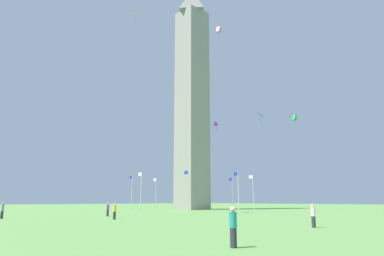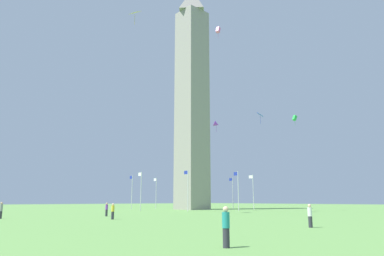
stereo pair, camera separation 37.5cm
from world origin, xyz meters
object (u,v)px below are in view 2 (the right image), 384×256
at_px(person_teal_shirt, 226,227).
at_px(kite_pink_box, 218,30).
at_px(flagpole_sw, 253,190).
at_px(flagpole_n, 156,191).
at_px(person_gray_shirt, 1,210).
at_px(person_purple_shirt, 107,210).
at_px(kite_blue_diamond, 260,115).
at_px(kite_green_box, 295,118).
at_px(flagpole_nw, 195,192).
at_px(flagpole_s, 238,189).
at_px(flagpole_se, 188,188).
at_px(kite_yellow_diamond, 135,13).
at_px(flagpole_ne, 132,190).
at_px(obelisk_monument, 192,93).
at_px(flagpole_e, 141,189).
at_px(kite_purple_delta, 216,124).
at_px(person_yellow_shirt, 113,211).
at_px(person_white_shirt, 310,216).
at_px(flagpole_w, 233,191).

distance_m(person_teal_shirt, kite_pink_box, 53.07).
height_order(flagpole_sw, person_teal_shirt, flagpole_sw).
distance_m(flagpole_n, person_gray_shirt, 50.37).
height_order(person_purple_shirt, kite_blue_diamond, kite_blue_diamond).
bearing_deg(kite_green_box, flagpole_nw, -1.24).
relative_size(flagpole_s, flagpole_sw, 1.00).
height_order(flagpole_se, flagpole_s, same).
xyz_separation_m(flagpole_nw, kite_yellow_diamond, (-23.99, 34.32, 26.59)).
distance_m(kite_pink_box, kite_green_box, 23.16).
xyz_separation_m(flagpole_ne, person_purple_shirt, (-26.95, 20.53, -3.26)).
xyz_separation_m(obelisk_monument, flagpole_nw, (9.41, -9.35, -22.13)).
distance_m(obelisk_monument, flagpole_ne, 25.80).
distance_m(flagpole_sw, kite_pink_box, 34.65).
height_order(flagpole_e, kite_pink_box, kite_pink_box).
xyz_separation_m(person_teal_shirt, kite_pink_box, (29.91, -31.01, 30.97)).
bearing_deg(kite_purple_delta, kite_pink_box, 136.67).
bearing_deg(flagpole_s, kite_green_box, -131.55).
height_order(person_teal_shirt, person_yellow_shirt, person_teal_shirt).
xyz_separation_m(flagpole_s, person_gray_shirt, (-2.21, 41.30, -3.20)).
height_order(person_gray_shirt, kite_blue_diamond, kite_blue_diamond).
xyz_separation_m(flagpole_se, person_teal_shirt, (-38.40, 31.27, -3.24)).
bearing_deg(flagpole_nw, kite_green_box, 178.76).
bearing_deg(flagpole_ne, person_teal_shirt, 151.29).
bearing_deg(kite_blue_diamond, person_purple_shirt, 77.69).
xyz_separation_m(person_yellow_shirt, kite_purple_delta, (16.20, -32.24, 16.54)).
bearing_deg(kite_green_box, obelisk_monument, 22.62).
bearing_deg(person_teal_shirt, kite_purple_delta, -29.76).
bearing_deg(person_teal_shirt, flagpole_s, -33.99).
bearing_deg(person_white_shirt, kite_green_box, -10.42).
relative_size(flagpole_e, kite_pink_box, 3.28).
height_order(flagpole_nw, person_teal_shirt, flagpole_nw).
relative_size(person_gray_shirt, kite_pink_box, 0.78).
xyz_separation_m(flagpole_n, kite_yellow_diamond, (-27.86, 24.97, 26.59)).
bearing_deg(flagpole_ne, person_gray_shirt, 127.79).
relative_size(flagpole_n, kite_purple_delta, 3.15).
bearing_deg(kite_blue_diamond, person_gray_shirt, 78.17).
height_order(flagpole_sw, flagpole_nw, same).
xyz_separation_m(flagpole_n, flagpole_se, (-22.57, 9.35, 0.00)).
distance_m(obelisk_monument, flagpole_w, 25.78).
distance_m(flagpole_s, person_gray_shirt, 41.49).
bearing_deg(flagpole_e, person_purple_shirt, 136.57).
xyz_separation_m(flagpole_s, person_teal_shirt, (-34.53, 40.62, -3.24)).
distance_m(kite_purple_delta, kite_green_box, 15.67).
bearing_deg(flagpole_w, kite_yellow_diamond, 110.97).
distance_m(flagpole_e, flagpole_sw, 24.43).
bearing_deg(flagpole_nw, kite_purple_delta, 150.45).
relative_size(obelisk_monument, person_gray_shirt, 29.64).
bearing_deg(flagpole_sw, kite_pink_box, 114.12).
relative_size(flagpole_n, kite_blue_diamond, 3.74).
bearing_deg(kite_yellow_diamond, person_teal_shirt, 154.70).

